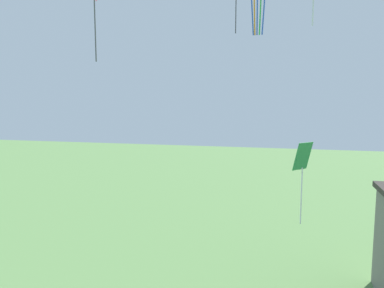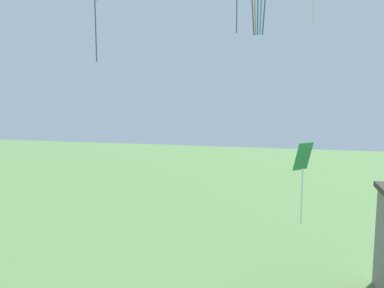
% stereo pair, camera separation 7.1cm
% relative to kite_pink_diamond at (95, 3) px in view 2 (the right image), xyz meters
% --- Properties ---
extents(kite_pink_diamond, '(0.29, 0.65, 3.21)m').
position_rel_kite_pink_diamond_xyz_m(kite_pink_diamond, '(0.00, 0.00, 0.00)').
color(kite_pink_diamond, pink).
extents(kite_green_diamond, '(0.75, 0.78, 3.14)m').
position_rel_kite_pink_diamond_xyz_m(kite_green_diamond, '(7.94, 0.71, -6.16)').
color(kite_green_diamond, green).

